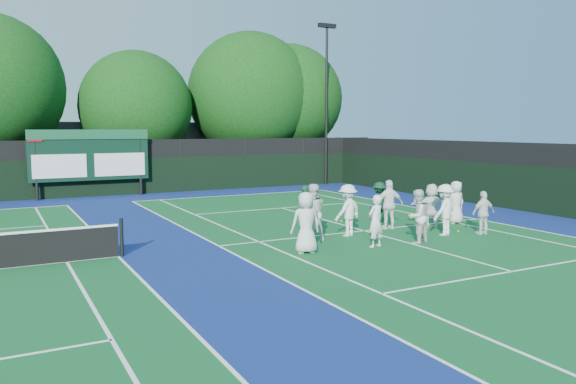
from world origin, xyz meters
name	(u,v)px	position (x,y,z in m)	size (l,w,h in m)	color
ground	(382,236)	(0.00, 0.00, 0.00)	(120.00, 120.00, 0.00)	#16320D
court_apron	(203,248)	(-6.00, 1.00, 0.00)	(34.00, 32.00, 0.01)	navy
near_court	(364,231)	(0.00, 1.00, 0.01)	(11.05, 23.85, 0.01)	#115626
back_fence	(109,171)	(-6.00, 16.00, 1.36)	(34.00, 0.08, 3.00)	black
divider_fence_right	(538,182)	(9.00, 1.00, 1.36)	(0.08, 32.00, 3.00)	black
scoreboard	(90,156)	(-7.01, 15.59, 2.19)	(6.00, 0.21, 3.55)	black
clubhouse	(146,151)	(-2.00, 24.00, 2.00)	(18.00, 6.00, 4.00)	#5C5B61
light_pole_right	(327,86)	(7.50, 15.70, 6.30)	(1.20, 0.30, 10.12)	black
tree_c	(138,110)	(-3.51, 19.58, 4.71)	(6.73, 6.73, 8.25)	black
tree_d	(252,98)	(4.06, 19.58, 5.58)	(8.27, 8.27, 9.93)	black
tree_e	(290,101)	(6.93, 19.58, 5.45)	(7.38, 7.38, 9.33)	black
tennis_ball_1	(335,219)	(0.36, 3.47, 0.03)	(0.07, 0.07, 0.07)	gold
tennis_ball_2	(458,231)	(2.79, -0.71, 0.03)	(0.07, 0.07, 0.07)	gold
tennis_ball_3	(307,230)	(-1.82, 1.91, 0.03)	(0.07, 0.07, 0.07)	gold
tennis_ball_4	(341,221)	(0.36, 3.03, 0.03)	(0.07, 0.07, 0.07)	gold
tennis_ball_5	(453,221)	(4.26, 1.03, 0.03)	(0.07, 0.07, 0.07)	gold
player_front_0	(306,223)	(-3.57, -1.06, 0.90)	(0.88, 0.57, 1.81)	silver
player_front_1	(376,221)	(-1.28, -1.35, 0.81)	(0.59, 0.39, 1.62)	white
player_front_2	(417,216)	(0.24, -1.49, 0.86)	(0.83, 0.65, 1.72)	silver
player_front_3	(445,210)	(1.96, -0.89, 0.87)	(1.13, 0.65, 1.75)	white
player_front_4	(483,213)	(3.23, -1.41, 0.75)	(0.88, 0.37, 1.50)	white
player_back_0	(312,213)	(-2.51, 0.38, 0.93)	(0.90, 0.70, 1.86)	white
player_back_1	(348,210)	(-1.02, 0.54, 0.88)	(1.13, 0.65, 1.75)	white
player_back_2	(389,205)	(1.02, 0.92, 0.89)	(1.05, 0.44, 1.78)	white
player_back_3	(431,206)	(2.56, 0.43, 0.81)	(1.51, 0.48, 1.62)	white
player_back_4	(456,202)	(3.99, 0.65, 0.82)	(0.80, 0.52, 1.64)	silver
coach_left	(304,207)	(-1.59, 2.52, 0.78)	(0.57, 0.38, 1.57)	#0F3720
coach_right	(379,202)	(1.56, 2.22, 0.79)	(1.02, 0.58, 1.57)	#0E3520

